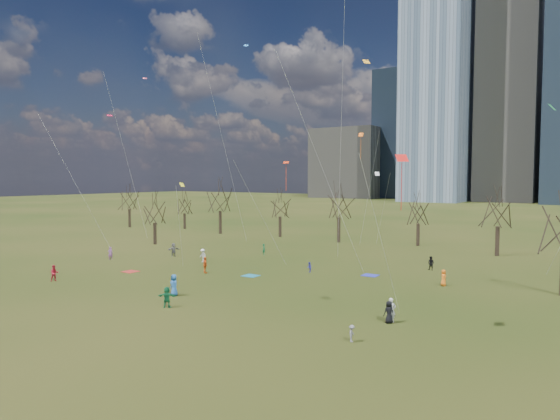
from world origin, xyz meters
The scene contains 21 objects.
ground centered at (0.00, 0.00, 0.00)m, with size 500.00×500.00×0.00m, color black.
downtown_skyline centered at (-2.43, 210.64, 39.01)m, with size 212.50×78.00×118.00m.
bare_tree_row centered at (-0.09, 37.22, 6.12)m, with size 113.04×29.80×9.50m.
blanket_teal centered at (-2.40, 9.96, 0.01)m, with size 1.60×1.50×0.03m, color teal.
blanket_navy centered at (8.15, 17.16, 0.01)m, with size 1.60×1.50×0.03m, color #262EB2.
blanket_crimson centered at (-14.99, 4.52, 0.01)m, with size 1.60×1.50×0.03m, color #AE2822.
person_0 centered at (-2.73, -0.94, 0.96)m, with size 0.94×0.61×1.92m, color #2761AC.
person_1 centered at (16.28, 1.82, 0.88)m, with size 0.64×0.42×1.76m, color silver.
person_2 centered at (-17.27, -3.12, 0.83)m, with size 0.80×0.63×1.66m, color red.
person_3 centered at (15.74, -3.68, 0.55)m, with size 0.71×0.41×1.09m, color slate.
person_4 centered at (-7.43, 8.41, 0.90)m, with size 1.06×0.44×1.80m, color #D05217.
person_5 centered at (-0.31, -4.12, 0.85)m, with size 1.57×0.50×1.70m, color #197443.
person_6 centered at (16.22, 1.51, 0.80)m, with size 0.79×0.51×1.61m, color black.
person_7 centered at (-23.62, 8.59, 0.82)m, with size 0.60×0.39×1.64m, color #9652A5.
person_8 centered at (1.86, 15.05, 0.57)m, with size 0.56×0.43×1.14m, color #2E2AB6.
person_9 centered at (-12.54, 13.71, 0.83)m, with size 1.07×0.62×1.66m, color silver.
person_11 centered at (-18.76, 14.88, 0.89)m, with size 1.66×0.53×1.79m, color #5A5A5E.
person_12 centered at (16.11, 16.19, 0.80)m, with size 0.78×0.51×1.59m, color orange.
person_13 centered at (-9.57, 22.64, 0.74)m, with size 0.54×0.36×1.49m, color #17693E.
person_14 centered at (12.72, 23.67, 0.79)m, with size 0.77×0.60×1.59m, color black.
kites_airborne centered at (0.43, 13.82, 12.76)m, with size 60.36×40.47×36.10m.
Camera 1 is at (28.96, -32.18, 10.42)m, focal length 32.00 mm.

